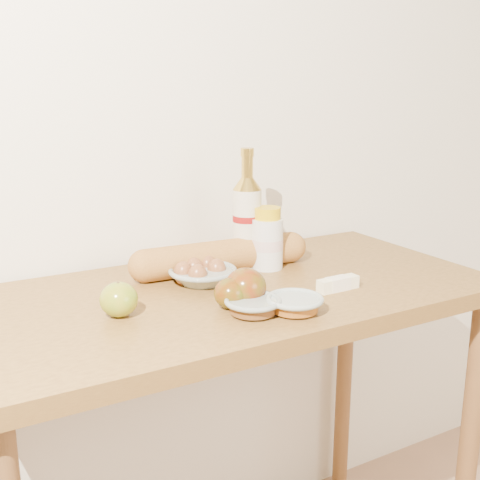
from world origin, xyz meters
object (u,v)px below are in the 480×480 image
Objects in this scene: table at (234,338)px; egg_bowl at (202,273)px; cream_bottle at (267,240)px; bourbon_bottle at (247,219)px; baguette at (222,256)px.

table is 5.98× the size of egg_bowl.
cream_bottle is 0.78× the size of egg_bowl.
bourbon_bottle reaches higher than baguette.
cream_bottle is 0.12m from baguette.
cream_bottle is 0.20m from egg_bowl.
bourbon_bottle is 1.91× the size of cream_bottle.
baguette is at bearing 73.97° from table.
table is 3.99× the size of bourbon_bottle.
cream_bottle reaches higher than egg_bowl.
egg_bowl is (-0.20, -0.03, -0.05)m from cream_bottle.
cream_bottle is 0.33× the size of baguette.
bourbon_bottle is (0.12, 0.14, 0.25)m from table.
table is at bearing -54.99° from egg_bowl.
table is 0.17m from egg_bowl.
egg_bowl is 0.10m from baguette.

